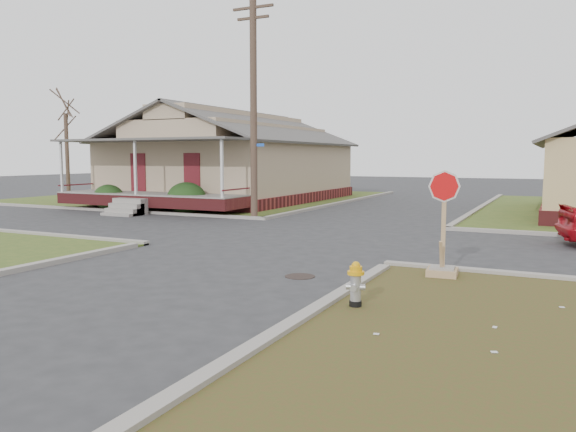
% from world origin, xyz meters
% --- Properties ---
extents(ground, '(120.00, 120.00, 0.00)m').
position_xyz_m(ground, '(0.00, 0.00, 0.00)').
color(ground, '#2B2B2E').
rests_on(ground, ground).
extents(verge_far_left, '(19.00, 19.00, 0.05)m').
position_xyz_m(verge_far_left, '(-13.00, 18.00, 0.03)').
color(verge_far_left, '#364E1C').
rests_on(verge_far_left, ground).
extents(curbs, '(80.00, 40.00, 0.12)m').
position_xyz_m(curbs, '(0.00, 5.00, 0.00)').
color(curbs, gray).
rests_on(curbs, ground).
extents(manhole, '(0.64, 0.64, 0.01)m').
position_xyz_m(manhole, '(2.20, -0.50, 0.01)').
color(manhole, black).
rests_on(manhole, ground).
extents(corner_house, '(10.10, 15.50, 5.30)m').
position_xyz_m(corner_house, '(-10.00, 16.68, 2.28)').
color(corner_house, maroon).
rests_on(corner_house, ground).
extents(utility_pole, '(1.80, 0.28, 9.00)m').
position_xyz_m(utility_pole, '(-4.20, 8.90, 4.66)').
color(utility_pole, '#473329').
rests_on(utility_pole, ground).
extents(tree_far_left, '(0.22, 0.22, 4.90)m').
position_xyz_m(tree_far_left, '(-18.00, 12.00, 2.50)').
color(tree_far_left, '#473329').
rests_on(tree_far_left, verge_far_left).
extents(fire_hydrant, '(0.28, 0.28, 0.75)m').
position_xyz_m(fire_hydrant, '(4.09, -2.41, 0.46)').
color(fire_hydrant, black).
rests_on(fire_hydrant, ground).
extents(stop_sign, '(0.62, 0.61, 2.20)m').
position_xyz_m(stop_sign, '(4.93, 0.68, 0.52)').
color(stop_sign, tan).
rests_on(stop_sign, ground).
extents(hedge_left, '(1.50, 1.23, 1.14)m').
position_xyz_m(hedge_left, '(-12.27, 9.12, 0.62)').
color(hedge_left, '#173312').
rests_on(hedge_left, verge_far_left).
extents(hedge_right, '(1.64, 1.35, 1.26)m').
position_xyz_m(hedge_right, '(-8.03, 9.52, 0.68)').
color(hedge_right, '#173312').
rests_on(hedge_right, verge_far_left).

